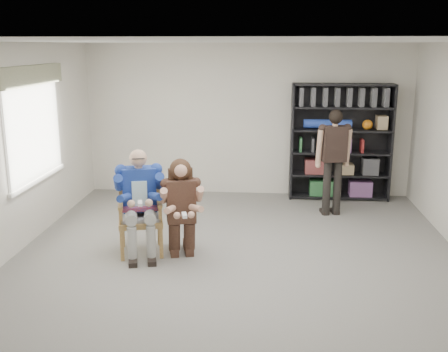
# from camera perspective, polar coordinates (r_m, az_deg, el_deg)

# --- Properties ---
(room_shell) EXTENTS (6.00, 7.00, 2.80)m
(room_shell) POSITION_cam_1_polar(r_m,az_deg,el_deg) (6.35, 1.36, 1.72)
(room_shell) COLOR silver
(room_shell) RESTS_ON ground
(floor) EXTENTS (6.00, 7.00, 0.01)m
(floor) POSITION_cam_1_polar(r_m,az_deg,el_deg) (6.79, 1.29, -9.91)
(floor) COLOR slate
(floor) RESTS_ON ground
(window_left) EXTENTS (0.16, 2.00, 1.75)m
(window_left) POSITION_cam_1_polar(r_m,az_deg,el_deg) (7.99, -19.89, 5.12)
(window_left) COLOR white
(window_left) RESTS_ON room_shell
(armchair) EXTENTS (0.78, 0.76, 1.11)m
(armchair) POSITION_cam_1_polar(r_m,az_deg,el_deg) (7.14, -9.08, -4.08)
(armchair) COLOR olive
(armchair) RESTS_ON floor
(seated_man) EXTENTS (0.81, 0.99, 1.44)m
(seated_man) POSITION_cam_1_polar(r_m,az_deg,el_deg) (7.09, -9.13, -2.81)
(seated_man) COLOR navy
(seated_man) RESTS_ON floor
(kneeling_woman) EXTENTS (0.76, 1.00, 1.32)m
(kneeling_woman) POSITION_cam_1_polar(r_m,az_deg,el_deg) (6.89, -4.65, -3.72)
(kneeling_woman) COLOR #351E1A
(kneeling_woman) RESTS_ON floor
(bookshelf) EXTENTS (1.80, 0.38, 2.10)m
(bookshelf) POSITION_cam_1_polar(r_m,az_deg,el_deg) (9.72, 12.57, 3.61)
(bookshelf) COLOR black
(bookshelf) RESTS_ON floor
(standing_man) EXTENTS (0.59, 0.41, 1.75)m
(standing_man) POSITION_cam_1_polar(r_m,az_deg,el_deg) (8.75, 11.81, 1.35)
(standing_man) COLOR black
(standing_man) RESTS_ON floor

